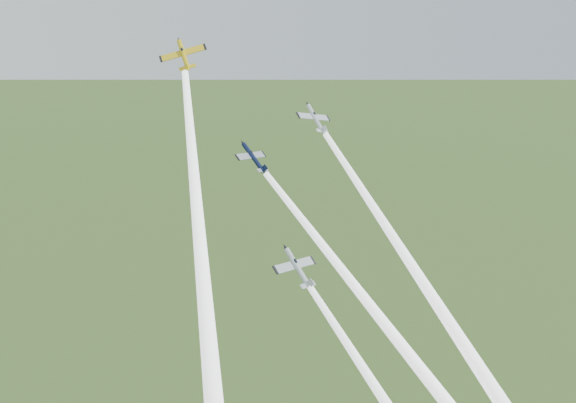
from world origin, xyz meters
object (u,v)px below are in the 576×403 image
object	(u,v)px
plane_silver_right	(315,119)
plane_silver_low	(297,268)
plane_yellow	(183,55)
plane_navy	(253,157)

from	to	relation	value
plane_silver_right	plane_silver_low	world-z (taller)	plane_silver_right
plane_yellow	plane_navy	distance (m)	19.03
plane_navy	plane_silver_right	xyz separation A→B (m)	(12.59, 1.11, 4.61)
plane_navy	plane_silver_right	world-z (taller)	plane_silver_right
plane_yellow	plane_silver_right	xyz separation A→B (m)	(22.93, -0.42, -11.29)
plane_yellow	plane_silver_right	size ratio (longest dim) A/B	0.94
plane_yellow	plane_silver_low	xyz separation A→B (m)	(8.85, -15.52, -29.08)
plane_yellow	plane_navy	world-z (taller)	plane_yellow
plane_yellow	plane_silver_low	bearing A→B (deg)	-36.84
plane_yellow	plane_silver_right	distance (m)	25.56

